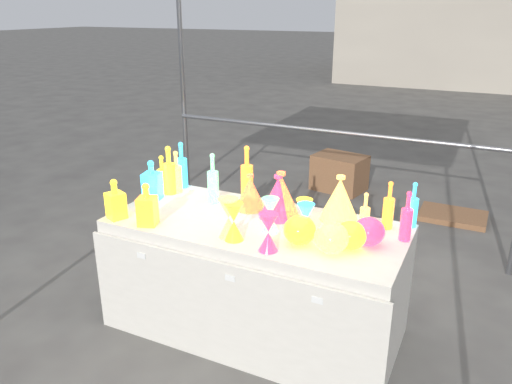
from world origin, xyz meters
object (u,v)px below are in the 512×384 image
at_px(display_table, 255,277).
at_px(globe_0, 350,237).
at_px(cardboard_box_closed, 339,173).
at_px(lampshade_0, 250,192).
at_px(hourglass_0, 234,221).
at_px(decanter_0, 115,199).
at_px(bottle_0, 169,170).

height_order(display_table, globe_0, globe_0).
relative_size(cardboard_box_closed, lampshade_0, 2.38).
relative_size(display_table, globe_0, 10.62).
height_order(hourglass_0, globe_0, hourglass_0).
height_order(hourglass_0, lampshade_0, lampshade_0).
relative_size(hourglass_0, globe_0, 1.28).
relative_size(cardboard_box_closed, hourglass_0, 2.52).
height_order(cardboard_box_closed, decanter_0, decanter_0).
height_order(decanter_0, lampshade_0, decanter_0).
bearing_deg(display_table, decanter_0, -159.56).
height_order(cardboard_box_closed, globe_0, globe_0).
bearing_deg(globe_0, display_table, 172.87).
relative_size(display_table, bottle_0, 5.34).
bearing_deg(lampshade_0, decanter_0, -167.87).
xyz_separation_m(cardboard_box_closed, globe_0, (0.90, -2.88, 0.62)).
distance_m(bottle_0, hourglass_0, 0.89).
distance_m(cardboard_box_closed, globe_0, 3.08).
bearing_deg(cardboard_box_closed, lampshade_0, -75.62).
distance_m(bottle_0, lampshade_0, 0.64).
relative_size(bottle_0, decanter_0, 1.35).
distance_m(cardboard_box_closed, lampshade_0, 2.69).
relative_size(cardboard_box_closed, decanter_0, 2.20).
height_order(bottle_0, globe_0, bottle_0).
bearing_deg(hourglass_0, decanter_0, -176.61).
bearing_deg(hourglass_0, globe_0, 16.10).
height_order(decanter_0, hourglass_0, decanter_0).
xyz_separation_m(cardboard_box_closed, hourglass_0, (0.28, -3.06, 0.66)).
xyz_separation_m(bottle_0, globe_0, (1.38, -0.28, -0.10)).
xyz_separation_m(display_table, decanter_0, (-0.81, -0.30, 0.50)).
xyz_separation_m(decanter_0, hourglass_0, (0.80, 0.05, -0.02)).
distance_m(hourglass_0, globe_0, 0.65).
bearing_deg(bottle_0, hourglass_0, -31.43).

